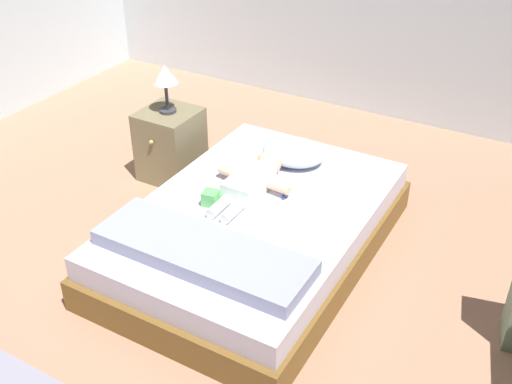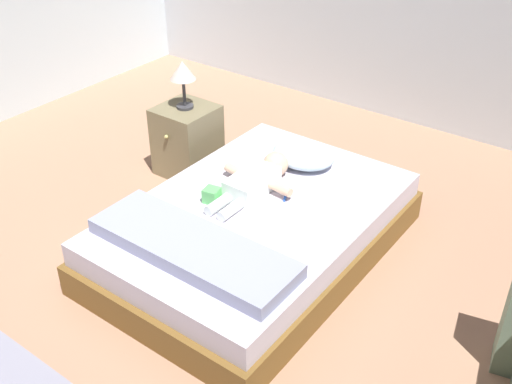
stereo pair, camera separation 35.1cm
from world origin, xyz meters
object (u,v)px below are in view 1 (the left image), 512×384
Objects in this scene: nightstand at (171,144)px; toy_block at (211,198)px; baby at (253,180)px; bed at (256,230)px; pillow at (294,152)px; lamp at (165,77)px; toothbrush at (283,191)px.

toy_block is (0.76, -0.62, 0.13)m from nightstand.
nightstand reaches higher than baby.
pillow is at bearing 95.04° from bed.
bed is 1.28m from lamp.
toy_block is at bearing -39.10° from nightstand.
lamp is (0.00, 0.00, 0.52)m from nightstand.
bed is at bearing -54.57° from baby.
pillow is at bearing 82.06° from baby.
nightstand is 0.52m from lamp.
lamp reaches higher than toothbrush.
nightstand reaches higher than toy_block.
nightstand is at bearing 164.95° from toothbrush.
baby is 4.63× the size of toothbrush.
lamp is at bearing 140.89° from toy_block.
pillow reaches higher than toothbrush.
pillow is 0.82× the size of nightstand.
toy_block is (-0.13, -0.27, -0.02)m from baby.
lamp reaches higher than pillow.
lamp is (-1.07, 0.29, 0.43)m from toothbrush.
toy_block is at bearing -39.11° from lamp.
toothbrush is at bearing -72.13° from pillow.
bed is 2.78× the size of baby.
bed is 1.12m from nightstand.
baby is 6.63× the size of toy_block.
lamp is 3.34× the size of toy_block.
toothbrush is at bearing 71.85° from bed.
pillow is at bearing 107.87° from toothbrush.
bed is 5.52× the size of lamp.
toy_block is (-0.19, -0.71, -0.02)m from pillow.
toy_block is (-0.31, -0.33, 0.04)m from toothbrush.
lamp is at bearing 90.00° from nightstand.
baby is 0.20m from toothbrush.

